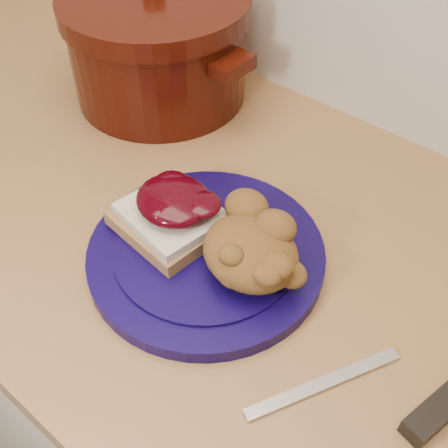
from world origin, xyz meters
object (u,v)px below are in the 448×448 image
Objects in this scene: plate at (206,254)px; pepper_grinder at (164,57)px; dutch_oven at (158,47)px; butter_knife at (324,383)px.

pepper_grinder is at bearing 141.54° from plate.
pepper_grinder is at bearing 0.00° from dutch_oven.
dutch_oven reaches higher than plate.
dutch_oven reaches higher than butter_knife.
butter_knife is at bearing -13.79° from plate.
plate is at bearing 103.01° from butter_knife.
dutch_oven is at bearing 87.71° from butter_knife.
pepper_grinder is (0.01, 0.00, -0.01)m from dutch_oven.
plate is 0.35m from pepper_grinder.
plate is 2.08× the size of pepper_grinder.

